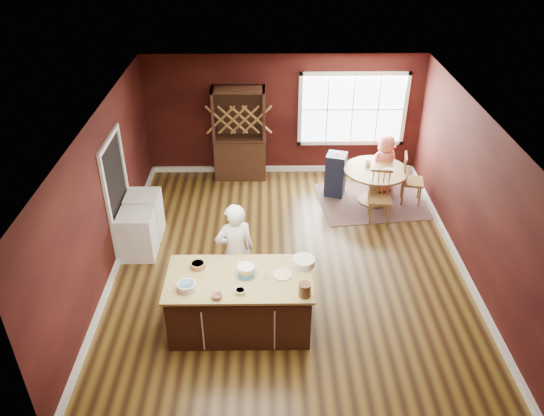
{
  "coord_description": "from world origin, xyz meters",
  "views": [
    {
      "loc": [
        -0.37,
        -7.4,
        5.7
      ],
      "look_at": [
        -0.29,
        0.14,
        1.05
      ],
      "focal_mm": 35.0,
      "sensor_mm": 36.0,
      "label": 1
    }
  ],
  "objects_px": {
    "kitchen_island": "(240,303)",
    "toddler": "(337,159)",
    "seated_woman": "(384,164)",
    "high_chair": "(336,174)",
    "hutch": "(240,134)",
    "washer": "(138,235)",
    "dryer": "(145,215)",
    "dining_table": "(375,179)",
    "layer_cake": "(246,270)",
    "baker": "(235,252)",
    "chair_north": "(382,163)",
    "chair_south": "(380,197)",
    "chair_east": "(413,179)"
  },
  "relations": [
    {
      "from": "baker",
      "to": "dryer",
      "type": "xyz_separation_m",
      "value": [
        -1.77,
        1.72,
        -0.41
      ]
    },
    {
      "from": "dining_table",
      "to": "seated_woman",
      "type": "bearing_deg",
      "value": 60.44
    },
    {
      "from": "high_chair",
      "to": "toddler",
      "type": "relative_size",
      "value": 3.76
    },
    {
      "from": "dining_table",
      "to": "toddler",
      "type": "relative_size",
      "value": 5.02
    },
    {
      "from": "baker",
      "to": "chair_south",
      "type": "distance_m",
      "value": 3.46
    },
    {
      "from": "hutch",
      "to": "dryer",
      "type": "relative_size",
      "value": 2.38
    },
    {
      "from": "seated_woman",
      "to": "hutch",
      "type": "xyz_separation_m",
      "value": [
        -3.07,
        0.65,
        0.4
      ]
    },
    {
      "from": "high_chair",
      "to": "washer",
      "type": "xyz_separation_m",
      "value": [
        -3.71,
        -2.12,
        -0.06
      ]
    },
    {
      "from": "washer",
      "to": "dryer",
      "type": "distance_m",
      "value": 0.64
    },
    {
      "from": "kitchen_island",
      "to": "layer_cake",
      "type": "distance_m",
      "value": 0.57
    },
    {
      "from": "dining_table",
      "to": "kitchen_island",
      "type": "bearing_deg",
      "value": -125.88
    },
    {
      "from": "chair_east",
      "to": "chair_south",
      "type": "xyz_separation_m",
      "value": [
        -0.79,
        -0.69,
        -0.02
      ]
    },
    {
      "from": "baker",
      "to": "washer",
      "type": "relative_size",
      "value": 1.97
    },
    {
      "from": "layer_cake",
      "to": "toddler",
      "type": "height_order",
      "value": "layer_cake"
    },
    {
      "from": "dining_table",
      "to": "seated_woman",
      "type": "xyz_separation_m",
      "value": [
        0.27,
        0.48,
        0.1
      ]
    },
    {
      "from": "dining_table",
      "to": "washer",
      "type": "relative_size",
      "value": 1.52
    },
    {
      "from": "baker",
      "to": "chair_east",
      "type": "xyz_separation_m",
      "value": [
        3.47,
        2.85,
        -0.3
      ]
    },
    {
      "from": "baker",
      "to": "seated_woman",
      "type": "bearing_deg",
      "value": -148.07
    },
    {
      "from": "dining_table",
      "to": "chair_north",
      "type": "distance_m",
      "value": 0.88
    },
    {
      "from": "layer_cake",
      "to": "chair_south",
      "type": "height_order",
      "value": "layer_cake"
    },
    {
      "from": "high_chair",
      "to": "dryer",
      "type": "height_order",
      "value": "high_chair"
    },
    {
      "from": "kitchen_island",
      "to": "toddler",
      "type": "height_order",
      "value": "toddler"
    },
    {
      "from": "kitchen_island",
      "to": "chair_south",
      "type": "height_order",
      "value": "chair_south"
    },
    {
      "from": "chair_east",
      "to": "high_chair",
      "type": "bearing_deg",
      "value": 88.34
    },
    {
      "from": "kitchen_island",
      "to": "toddler",
      "type": "distance_m",
      "value": 4.4
    },
    {
      "from": "chair_east",
      "to": "dryer",
      "type": "height_order",
      "value": "chair_east"
    },
    {
      "from": "chair_north",
      "to": "toddler",
      "type": "bearing_deg",
      "value": 19.22
    },
    {
      "from": "dining_table",
      "to": "hutch",
      "type": "xyz_separation_m",
      "value": [
        -2.8,
        1.13,
        0.5
      ]
    },
    {
      "from": "toddler",
      "to": "hutch",
      "type": "height_order",
      "value": "hutch"
    },
    {
      "from": "seated_woman",
      "to": "toddler",
      "type": "xyz_separation_m",
      "value": [
        -1.02,
        -0.13,
        0.17
      ]
    },
    {
      "from": "seated_woman",
      "to": "hutch",
      "type": "bearing_deg",
      "value": -35.32
    },
    {
      "from": "kitchen_island",
      "to": "hutch",
      "type": "relative_size",
      "value": 1.01
    },
    {
      "from": "seated_woman",
      "to": "high_chair",
      "type": "height_order",
      "value": "seated_woman"
    },
    {
      "from": "layer_cake",
      "to": "baker",
      "type": "bearing_deg",
      "value": 106.3
    },
    {
      "from": "kitchen_island",
      "to": "high_chair",
      "type": "bearing_deg",
      "value": 64.82
    },
    {
      "from": "washer",
      "to": "hutch",
      "type": "bearing_deg",
      "value": 60.2
    },
    {
      "from": "chair_north",
      "to": "seated_woman",
      "type": "xyz_separation_m",
      "value": [
        -0.04,
        -0.34,
        0.15
      ]
    },
    {
      "from": "kitchen_island",
      "to": "washer",
      "type": "height_order",
      "value": "kitchen_island"
    },
    {
      "from": "chair_east",
      "to": "kitchen_island",
      "type": "bearing_deg",
      "value": 147.89
    },
    {
      "from": "chair_east",
      "to": "high_chair",
      "type": "distance_m",
      "value": 1.57
    },
    {
      "from": "dryer",
      "to": "chair_east",
      "type": "bearing_deg",
      "value": 12.16
    },
    {
      "from": "chair_north",
      "to": "toddler",
      "type": "xyz_separation_m",
      "value": [
        -1.06,
        -0.47,
        0.32
      ]
    },
    {
      "from": "seated_woman",
      "to": "toddler",
      "type": "bearing_deg",
      "value": -16.15
    },
    {
      "from": "chair_east",
      "to": "seated_woman",
      "type": "bearing_deg",
      "value": 54.57
    },
    {
      "from": "toddler",
      "to": "chair_south",
      "type": "bearing_deg",
      "value": -56.23
    },
    {
      "from": "layer_cake",
      "to": "dryer",
      "type": "height_order",
      "value": "layer_cake"
    },
    {
      "from": "chair_south",
      "to": "washer",
      "type": "height_order",
      "value": "chair_south"
    },
    {
      "from": "washer",
      "to": "toddler",
      "type": "bearing_deg",
      "value": 30.04
    },
    {
      "from": "toddler",
      "to": "dryer",
      "type": "distance_m",
      "value": 4.05
    },
    {
      "from": "chair_north",
      "to": "chair_south",
      "type": "bearing_deg",
      "value": 72.84
    }
  ]
}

